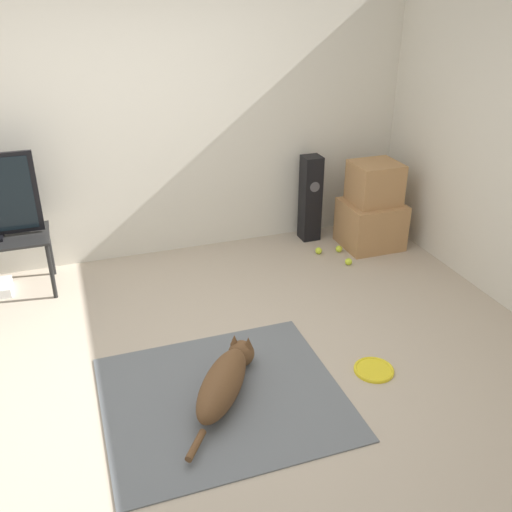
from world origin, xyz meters
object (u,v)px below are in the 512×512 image
Objects in this scene: cardboard_box_upper at (375,183)px; tennis_ball_loose_on_carpet at (319,251)px; cardboard_box_lower at (371,224)px; tennis_ball_by_boxes at (349,262)px; frisbee at (374,370)px; floor_speaker at (310,198)px; tennis_ball_near_speaker at (339,249)px; dog at (225,380)px.

tennis_ball_loose_on_carpet is at bearing -176.44° from cardboard_box_upper.
tennis_ball_by_boxes is at bearing -140.78° from cardboard_box_lower.
cardboard_box_upper is 6.70× the size of tennis_ball_loose_on_carpet.
frisbee is 0.63× the size of cardboard_box_upper.
floor_speaker is at bearing 146.88° from cardboard_box_upper.
frisbee is 2.26m from floor_speaker.
tennis_ball_near_speaker is at bearing -69.89° from floor_speaker.
tennis_ball_near_speaker is at bearing -7.73° from tennis_ball_loose_on_carpet.
floor_speaker is at bearing 54.06° from dog.
tennis_ball_loose_on_carpet is (0.41, 1.80, 0.02)m from frisbee.
cardboard_box_lower is 8.43× the size of tennis_ball_near_speaker.
cardboard_box_lower is at bearing 40.67° from dog.
cardboard_box_lower is at bearing 39.22° from tennis_ball_by_boxes.
tennis_ball_by_boxes is (0.58, 1.49, 0.02)m from frisbee.
frisbee is 1.87m from tennis_ball_near_speaker.
tennis_ball_loose_on_carpet is at bearing 77.20° from frisbee.
cardboard_box_upper is 0.73m from tennis_ball_near_speaker.
cardboard_box_upper is 0.51× the size of floor_speaker.
cardboard_box_lower is 0.65m from floor_speaker.
tennis_ball_by_boxes is 0.28m from tennis_ball_near_speaker.
frisbee is at bearing -102.80° from tennis_ball_loose_on_carpet.
frisbee is 4.21× the size of tennis_ball_loose_on_carpet.
floor_speaker is (-0.52, 0.34, -0.22)m from cardboard_box_upper.
tennis_ball_by_boxes is 1.00× the size of tennis_ball_loose_on_carpet.
tennis_ball_by_boxes is at bearing -140.23° from cardboard_box_upper.
tennis_ball_near_speaker is (-0.37, -0.06, -0.62)m from cardboard_box_upper.
tennis_ball_near_speaker is 0.21m from tennis_ball_loose_on_carpet.
tennis_ball_by_boxes and tennis_ball_loose_on_carpet have the same top height.
cardboard_box_lower reaches higher than frisbee.
floor_speaker is (1.52, 2.09, 0.30)m from dog.
tennis_ball_near_speaker and tennis_ball_loose_on_carpet have the same top height.
tennis_ball_by_boxes is 0.35m from tennis_ball_loose_on_carpet.
cardboard_box_lower is at bearing 2.00° from tennis_ball_loose_on_carpet.
floor_speaker is (0.47, 2.17, 0.42)m from frisbee.
tennis_ball_loose_on_carpet is (-0.58, -0.04, -0.62)m from cardboard_box_upper.
tennis_ball_near_speaker is (1.67, 1.69, -0.11)m from dog.
cardboard_box_lower is 0.64× the size of floor_speaker.
tennis_ball_near_speaker is at bearing 45.45° from dog.
floor_speaker reaches higher than cardboard_box_lower.
tennis_ball_near_speaker is at bearing -170.20° from cardboard_box_upper.
tennis_ball_near_speaker is (0.04, 0.28, 0.00)m from tennis_ball_by_boxes.
frisbee is 2.07m from cardboard_box_lower.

